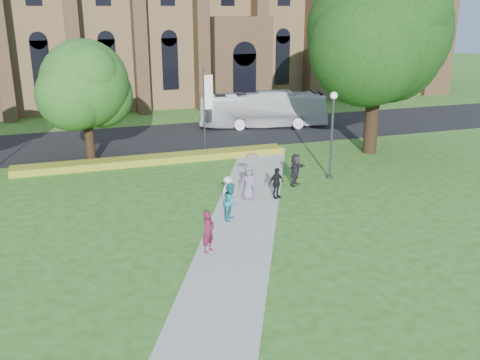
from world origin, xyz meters
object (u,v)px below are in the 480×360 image
object	(u,v)px
streetlamp	(332,125)
large_tree	(378,31)
pedestrian_0	(208,231)
tour_coach	(263,109)

from	to	relation	value
streetlamp	large_tree	world-z (taller)	large_tree
streetlamp	large_tree	bearing A→B (deg)	39.29
pedestrian_0	tour_coach	bearing A→B (deg)	23.52
streetlamp	pedestrian_0	xyz separation A→B (m)	(-9.68, -7.63, -2.34)
streetlamp	pedestrian_0	distance (m)	12.55
large_tree	tour_coach	size ratio (longest dim) A/B	1.21
large_tree	tour_coach	world-z (taller)	large_tree
large_tree	pedestrian_0	xyz separation A→B (m)	(-15.18, -12.13, -7.41)
tour_coach	pedestrian_0	xyz separation A→B (m)	(-10.94, -22.41, -0.58)
pedestrian_0	large_tree	bearing A→B (deg)	-1.83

